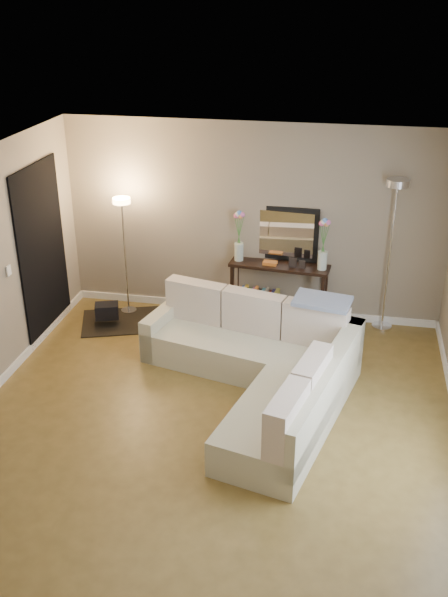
% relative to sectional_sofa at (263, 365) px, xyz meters
% --- Properties ---
extents(floor, '(5.00, 5.50, 0.01)m').
position_rel_sectional_sofa_xyz_m(floor, '(-0.44, -0.82, -0.33)').
color(floor, olive).
rests_on(floor, ground).
extents(ceiling, '(5.00, 5.50, 0.01)m').
position_rel_sectional_sofa_xyz_m(ceiling, '(-0.44, -0.82, 2.28)').
color(ceiling, white).
rests_on(ceiling, ground).
extents(wall_back, '(5.00, 0.02, 2.60)m').
position_rel_sectional_sofa_xyz_m(wall_back, '(-0.44, 1.94, 0.98)').
color(wall_back, gray).
rests_on(wall_back, ground).
extents(wall_front, '(5.00, 0.02, 2.60)m').
position_rel_sectional_sofa_xyz_m(wall_front, '(-0.44, -3.58, 0.98)').
color(wall_front, gray).
rests_on(wall_front, ground).
extents(baseboard_back, '(5.00, 0.03, 0.10)m').
position_rel_sectional_sofa_xyz_m(baseboard_back, '(-0.44, 1.91, -0.27)').
color(baseboard_back, white).
rests_on(baseboard_back, ground).
extents(doorway, '(0.02, 1.20, 2.20)m').
position_rel_sectional_sofa_xyz_m(doorway, '(-2.92, 0.88, 0.78)').
color(doorway, black).
rests_on(doorway, ground).
extents(switch_plate, '(0.02, 0.08, 0.12)m').
position_rel_sectional_sofa_xyz_m(switch_plate, '(-2.92, 0.03, 0.88)').
color(switch_plate, white).
rests_on(switch_plate, ground).
extents(sectional_sofa, '(2.60, 2.89, 0.87)m').
position_rel_sectional_sofa_xyz_m(sectional_sofa, '(0.00, 0.00, 0.00)').
color(sectional_sofa, beige).
rests_on(sectional_sofa, floor).
extents(throw_blanket, '(0.68, 0.47, 0.08)m').
position_rel_sectional_sofa_xyz_m(throw_blanket, '(0.58, 0.48, 0.60)').
color(throw_blanket, gray).
rests_on(throw_blanket, sectional_sofa).
extents(console_table, '(1.33, 0.47, 0.80)m').
position_rel_sectional_sofa_xyz_m(console_table, '(-0.13, 1.76, 0.13)').
color(console_table, black).
rests_on(console_table, floor).
extents(leaning_mirror, '(0.92, 0.12, 0.72)m').
position_rel_sectional_sofa_xyz_m(leaning_mirror, '(-0.03, 1.92, 0.85)').
color(leaning_mirror, black).
rests_on(leaning_mirror, console_table).
extents(table_decor, '(0.55, 0.14, 0.13)m').
position_rel_sectional_sofa_xyz_m(table_decor, '(-0.06, 1.72, 0.51)').
color(table_decor, orange).
rests_on(table_decor, console_table).
extents(flower_vase_left, '(0.15, 0.13, 0.69)m').
position_rel_sectional_sofa_xyz_m(flower_vase_left, '(-0.60, 1.80, 0.77)').
color(flower_vase_left, silver).
rests_on(flower_vase_left, console_table).
extents(flower_vase_right, '(0.15, 0.13, 0.69)m').
position_rel_sectional_sofa_xyz_m(flower_vase_right, '(0.50, 1.71, 0.77)').
color(flower_vase_right, silver).
rests_on(flower_vase_right, console_table).
extents(floor_lamp_lit, '(0.29, 0.29, 1.63)m').
position_rel_sectional_sofa_xyz_m(floor_lamp_lit, '(-2.11, 1.60, 0.83)').
color(floor_lamp_lit, silver).
rests_on(floor_lamp_lit, floor).
extents(floor_lamp_unlit, '(0.36, 0.36, 2.00)m').
position_rel_sectional_sofa_xyz_m(floor_lamp_unlit, '(1.33, 1.79, 1.09)').
color(floor_lamp_unlit, silver).
rests_on(floor_lamp_unlit, floor).
extents(charcoal_rug, '(1.26, 1.10, 0.01)m').
position_rel_sectional_sofa_xyz_m(charcoal_rug, '(-2.09, 1.28, -0.32)').
color(charcoal_rug, black).
rests_on(charcoal_rug, floor).
extents(black_bag, '(0.35, 0.30, 0.19)m').
position_rel_sectional_sofa_xyz_m(black_bag, '(-2.24, 1.14, -0.11)').
color(black_bag, black).
rests_on(black_bag, charcoal_rug).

